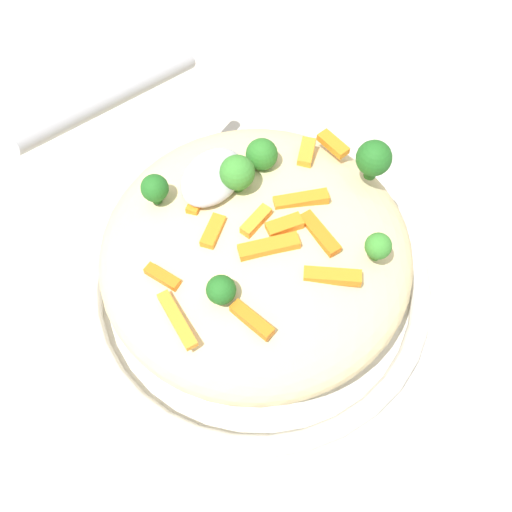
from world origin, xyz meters
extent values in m
plane|color=beige|center=(0.00, 0.00, 0.00)|extent=(2.40, 2.40, 0.00)
cylinder|color=white|center=(0.00, 0.00, 0.01)|extent=(0.26, 0.26, 0.02)
torus|color=white|center=(0.00, 0.00, 0.03)|extent=(0.28, 0.28, 0.02)
torus|color=black|center=(0.00, 0.00, 0.03)|extent=(0.28, 0.28, 0.00)
ellipsoid|color=beige|center=(0.00, 0.00, 0.07)|extent=(0.24, 0.24, 0.08)
cube|color=orange|center=(0.00, 0.00, 0.12)|extent=(0.03, 0.01, 0.01)
cube|color=orange|center=(0.03, -0.02, 0.11)|extent=(0.03, 0.04, 0.01)
cube|color=orange|center=(-0.01, -0.06, 0.11)|extent=(0.03, 0.04, 0.01)
cube|color=orange|center=(-0.02, 0.02, 0.11)|extent=(0.03, 0.01, 0.01)
cube|color=orange|center=(0.02, -0.04, 0.11)|extent=(0.03, 0.04, 0.01)
cube|color=orange|center=(-0.09, 0.01, 0.11)|extent=(0.03, 0.04, 0.01)
cube|color=orange|center=(-0.06, -0.03, 0.11)|extent=(0.01, 0.03, 0.01)
cube|color=orange|center=(0.00, 0.05, 0.11)|extent=(0.03, 0.01, 0.01)
cube|color=orange|center=(0.03, 0.05, 0.11)|extent=(0.03, 0.01, 0.01)
cube|color=orange|center=(-0.07, 0.04, 0.11)|extent=(0.01, 0.03, 0.01)
cube|color=orange|center=(0.08, 0.00, 0.11)|extent=(0.03, 0.02, 0.01)
cube|color=orange|center=(-0.01, -0.02, 0.11)|extent=(0.04, 0.04, 0.01)
cube|color=orange|center=(0.10, -0.01, 0.11)|extent=(0.02, 0.03, 0.01)
cube|color=orange|center=(0.01, -0.02, 0.11)|extent=(0.03, 0.02, 0.01)
cylinder|color=#205B1C|center=(0.08, -0.05, 0.11)|extent=(0.01, 0.01, 0.01)
sphere|color=#236B23|center=(0.08, -0.05, 0.12)|extent=(0.03, 0.03, 0.03)
cylinder|color=#205B1C|center=(-0.01, 0.07, 0.11)|extent=(0.01, 0.01, 0.01)
sphere|color=#236B23|center=(-0.01, 0.07, 0.12)|extent=(0.02, 0.02, 0.02)
cylinder|color=#377928|center=(0.02, 0.03, 0.11)|extent=(0.01, 0.01, 0.01)
sphere|color=#3D8E33|center=(0.02, 0.03, 0.13)|extent=(0.03, 0.03, 0.03)
cylinder|color=#377928|center=(0.02, -0.08, 0.11)|extent=(0.01, 0.01, 0.01)
sphere|color=#3D8E33|center=(0.02, -0.08, 0.12)|extent=(0.02, 0.02, 0.02)
cylinder|color=#296820|center=(0.05, 0.02, 0.11)|extent=(0.01, 0.01, 0.01)
sphere|color=#2D7A28|center=(0.05, 0.02, 0.12)|extent=(0.02, 0.02, 0.02)
cylinder|color=#205B1C|center=(-0.06, -0.01, 0.11)|extent=(0.01, 0.01, 0.01)
sphere|color=#236B23|center=(-0.06, -0.01, 0.12)|extent=(0.02, 0.02, 0.02)
ellipsoid|color=#B7B7BC|center=(0.02, 0.05, 0.12)|extent=(0.06, 0.04, 0.02)
cylinder|color=#B7B7BC|center=(0.02, 0.13, 0.15)|extent=(0.17, 0.03, 0.07)
camera|label=1|loc=(-0.20, -0.12, 0.47)|focal=43.04mm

